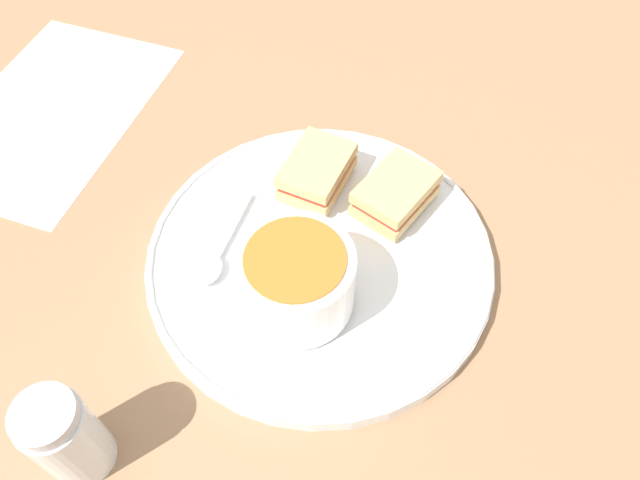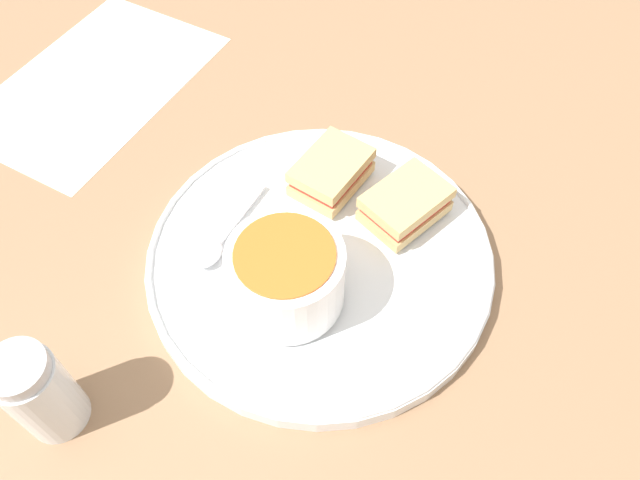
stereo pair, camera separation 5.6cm
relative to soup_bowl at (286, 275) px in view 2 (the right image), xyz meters
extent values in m
plane|color=#8E6B4C|center=(-0.02, 0.05, -0.06)|extent=(2.40, 2.40, 0.00)
cylinder|color=white|center=(-0.02, 0.05, -0.05)|extent=(0.33, 0.33, 0.02)
torus|color=white|center=(-0.02, 0.05, -0.04)|extent=(0.33, 0.33, 0.01)
cylinder|color=white|center=(0.00, 0.00, -0.03)|extent=(0.06, 0.06, 0.01)
cylinder|color=white|center=(0.00, 0.00, 0.00)|extent=(0.10, 0.10, 0.07)
cylinder|color=orange|center=(0.00, 0.00, 0.03)|extent=(0.09, 0.09, 0.01)
cube|color=silver|center=(-0.10, 0.01, -0.03)|extent=(0.05, 0.08, 0.00)
ellipsoid|color=silver|center=(-0.08, -0.04, -0.03)|extent=(0.04, 0.04, 0.01)
cube|color=tan|center=(-0.02, 0.14, -0.03)|extent=(0.07, 0.09, 0.01)
cube|color=#B72D23|center=(-0.02, 0.14, -0.02)|extent=(0.06, 0.08, 0.01)
cube|color=tan|center=(-0.02, 0.14, -0.01)|extent=(0.07, 0.09, 0.01)
cube|color=tan|center=(-0.09, 0.11, -0.03)|extent=(0.08, 0.09, 0.01)
cube|color=#B72D23|center=(-0.09, 0.11, -0.02)|extent=(0.08, 0.09, 0.01)
cube|color=tan|center=(-0.09, 0.11, -0.01)|extent=(0.08, 0.09, 0.01)
cylinder|color=silver|center=(-0.02, -0.21, -0.01)|extent=(0.05, 0.05, 0.09)
cylinder|color=#B7B7BC|center=(-0.02, -0.21, 0.04)|extent=(0.05, 0.05, 0.01)
cube|color=white|center=(-0.39, -0.04, -0.05)|extent=(0.31, 0.36, 0.00)
camera|label=1|loc=(0.22, -0.17, 0.45)|focal=35.00mm
camera|label=2|loc=(0.25, -0.13, 0.45)|focal=35.00mm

